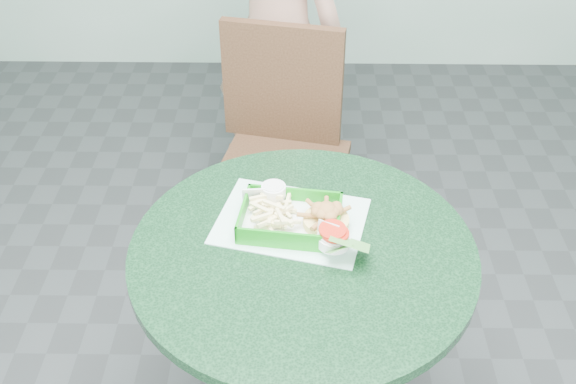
{
  "coord_description": "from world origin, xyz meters",
  "views": [
    {
      "loc": [
        -0.02,
        -1.23,
        1.89
      ],
      "look_at": [
        -0.04,
        0.1,
        0.86
      ],
      "focal_mm": 42.0,
      "sensor_mm": 36.0,
      "label": 1
    }
  ],
  "objects_px": {
    "diner_person": "(277,35)",
    "cafe_table": "(302,301)",
    "food_basket": "(290,227)",
    "dining_chair": "(282,138)",
    "sauce_ramekin": "(270,198)",
    "crab_sandwich": "(326,217)"
  },
  "relations": [
    {
      "from": "diner_person",
      "to": "sauce_ramekin",
      "type": "height_order",
      "value": "diner_person"
    },
    {
      "from": "food_basket",
      "to": "crab_sandwich",
      "type": "distance_m",
      "value": 0.1
    },
    {
      "from": "food_basket",
      "to": "crab_sandwich",
      "type": "xyz_separation_m",
      "value": [
        0.09,
        0.0,
        0.03
      ]
    },
    {
      "from": "diner_person",
      "to": "food_basket",
      "type": "xyz_separation_m",
      "value": [
        0.06,
        -1.12,
        -0.01
      ]
    },
    {
      "from": "dining_chair",
      "to": "food_basket",
      "type": "xyz_separation_m",
      "value": [
        0.04,
        -0.77,
        0.23
      ]
    },
    {
      "from": "cafe_table",
      "to": "food_basket",
      "type": "relative_size",
      "value": 3.43
    },
    {
      "from": "dining_chair",
      "to": "diner_person",
      "type": "bearing_deg",
      "value": 106.09
    },
    {
      "from": "crab_sandwich",
      "to": "sauce_ramekin",
      "type": "distance_m",
      "value": 0.16
    },
    {
      "from": "diner_person",
      "to": "sauce_ramekin",
      "type": "distance_m",
      "value": 1.05
    },
    {
      "from": "food_basket",
      "to": "diner_person",
      "type": "bearing_deg",
      "value": 93.32
    },
    {
      "from": "cafe_table",
      "to": "diner_person",
      "type": "xyz_separation_m",
      "value": [
        -0.1,
        1.2,
        0.2
      ]
    },
    {
      "from": "cafe_table",
      "to": "crab_sandwich",
      "type": "bearing_deg",
      "value": 53.78
    },
    {
      "from": "diner_person",
      "to": "crab_sandwich",
      "type": "bearing_deg",
      "value": 119.33
    },
    {
      "from": "crab_sandwich",
      "to": "sauce_ramekin",
      "type": "bearing_deg",
      "value": 153.17
    },
    {
      "from": "diner_person",
      "to": "cafe_table",
      "type": "bearing_deg",
      "value": 116.0
    },
    {
      "from": "diner_person",
      "to": "crab_sandwich",
      "type": "distance_m",
      "value": 1.13
    },
    {
      "from": "dining_chair",
      "to": "sauce_ramekin",
      "type": "distance_m",
      "value": 0.74
    },
    {
      "from": "cafe_table",
      "to": "diner_person",
      "type": "bearing_deg",
      "value": 94.59
    },
    {
      "from": "cafe_table",
      "to": "sauce_ramekin",
      "type": "distance_m",
      "value": 0.28
    },
    {
      "from": "cafe_table",
      "to": "sauce_ramekin",
      "type": "bearing_deg",
      "value": 119.25
    },
    {
      "from": "dining_chair",
      "to": "food_basket",
      "type": "distance_m",
      "value": 0.8
    },
    {
      "from": "diner_person",
      "to": "food_basket",
      "type": "bearing_deg",
      "value": 114.73
    }
  ]
}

